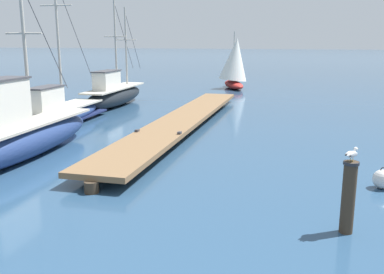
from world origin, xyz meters
TOP-DOWN VIEW (x-y plane):
  - floating_dock at (-4.85, 17.03)m, footprint 2.94×17.34m
  - fishing_boat_0 at (-10.19, 15.57)m, footprint 2.30×6.85m
  - fishing_boat_1 at (-8.00, 10.61)m, footprint 2.06×7.50m
  - fishing_boat_2 at (-10.63, 21.57)m, footprint 2.09×7.85m
  - mooring_piling at (1.64, 8.12)m, footprint 0.30×0.30m
  - perched_seagull at (1.64, 8.12)m, footprint 0.26×0.35m
  - mooring_buoy at (2.57, 11.11)m, footprint 0.49×0.49m
  - distant_sailboat at (-6.12, 32.73)m, footprint 3.19×4.39m

SIDE VIEW (x-z plane):
  - mooring_buoy at x=2.57m, z-range -0.03..0.53m
  - floating_dock at x=-4.85m, z-range 0.10..0.63m
  - fishing_boat_0 at x=-10.19m, z-range -2.81..3.88m
  - fishing_boat_2 at x=-10.63m, z-range -2.33..3.76m
  - mooring_piling at x=1.64m, z-range 0.04..1.48m
  - fishing_boat_1 at x=-8.00m, z-range -2.09..3.69m
  - perched_seagull at x=1.64m, z-range 1.46..1.72m
  - distant_sailboat at x=-6.12m, z-range -0.21..4.18m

